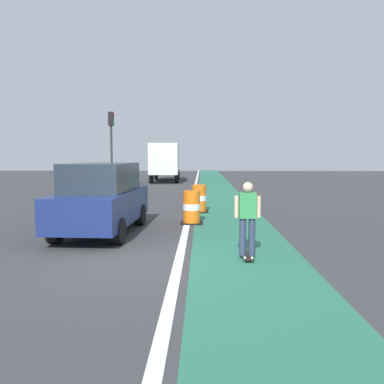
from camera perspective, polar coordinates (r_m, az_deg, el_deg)
ground_plane at (r=8.73m, az=-7.92°, el=-9.82°), size 100.00×100.00×0.00m
bike_lane_strip at (r=20.46m, az=4.26°, el=-1.09°), size 2.50×80.00×0.01m
lane_divider_stripe at (r=20.44m, az=0.05°, el=-1.08°), size 0.20×80.00×0.01m
skateboarder_on_lane at (r=8.79m, az=7.93°, el=-3.64°), size 0.57×0.80×1.69m
parked_suv_nearest at (r=11.84m, az=-12.73°, el=-0.82°), size 2.07×4.68×2.04m
traffic_barrel_front at (r=13.25m, az=-0.06°, el=-2.25°), size 0.73×0.73×1.09m
traffic_barrel_mid at (r=15.91m, az=1.02°, el=-0.98°), size 0.73×0.73×1.09m
delivery_truck_down_block at (r=34.71m, az=-3.84°, el=4.56°), size 2.59×7.68×3.23m
traffic_light_corner at (r=27.05m, az=-11.45°, el=7.78°), size 0.41×0.32×5.10m
pedestrian_crossing at (r=19.62m, az=-14.19°, el=1.01°), size 0.34×0.20×1.61m
pedestrian_waiting at (r=22.40m, az=-12.76°, el=1.55°), size 0.34×0.20×1.61m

